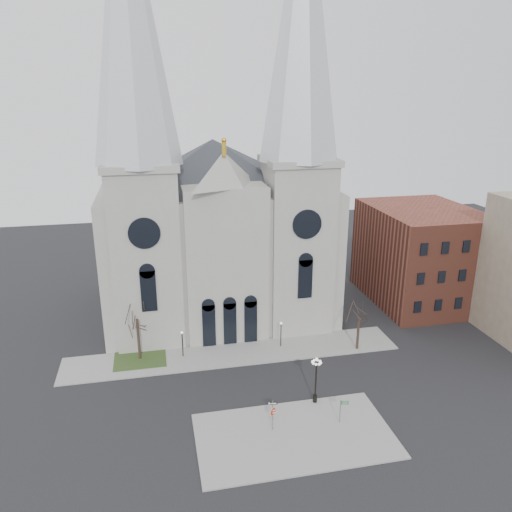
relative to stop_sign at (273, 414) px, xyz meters
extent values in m
plane|color=black|center=(-1.21, 3.83, -1.86)|extent=(160.00, 160.00, 0.00)
cube|color=gray|center=(1.79, -1.17, -1.79)|extent=(18.00, 10.00, 0.14)
cube|color=gray|center=(-1.21, 14.83, -1.79)|extent=(40.00, 6.00, 0.14)
cube|color=#2E461E|center=(-12.21, 15.83, -1.77)|extent=(6.00, 5.00, 0.18)
cube|color=#A4A199|center=(-1.21, 29.83, 7.14)|extent=(30.00, 24.00, 18.00)
pyramid|color=#2D3035|center=(-1.21, 29.83, 22.14)|extent=(33.00, 26.40, 6.00)
cube|color=#A4A199|center=(-10.71, 21.33, 9.14)|extent=(8.00, 8.00, 22.00)
cone|color=#BABEC3|center=(-10.71, 21.33, 36.14)|extent=(9.92, 9.92, 32.00)
cylinder|color=black|center=(-10.71, 17.28, 13.14)|extent=(3.60, 0.30, 3.60)
cube|color=#A4A199|center=(8.29, 21.33, 9.14)|extent=(8.00, 8.00, 22.00)
cone|color=#BABEC3|center=(8.29, 21.33, 36.14)|extent=(9.92, 9.92, 32.00)
cylinder|color=black|center=(8.29, 17.28, 13.14)|extent=(3.60, 0.30, 3.60)
cube|color=#A4A199|center=(-1.21, 19.83, 7.89)|extent=(10.00, 5.00, 19.50)
pyramid|color=#A4A199|center=(-1.21, 19.83, 19.64)|extent=(11.00, 5.00, 4.00)
cube|color=brown|center=(28.79, 25.83, 5.14)|extent=(14.00, 18.00, 14.00)
cylinder|color=#2D2019|center=(-12.21, 15.83, 0.76)|extent=(0.32, 0.32, 5.25)
cylinder|color=#2D2019|center=(13.79, 12.83, 0.24)|extent=(0.32, 0.32, 4.20)
cylinder|color=black|center=(-7.21, 15.33, -0.22)|extent=(0.12, 0.12, 3.00)
sphere|color=white|center=(-7.21, 15.33, 1.38)|extent=(0.32, 0.32, 0.32)
cylinder|color=black|center=(4.79, 15.33, -0.22)|extent=(0.12, 0.12, 3.00)
sphere|color=white|center=(4.79, 15.33, 1.38)|extent=(0.32, 0.32, 0.32)
cylinder|color=slate|center=(0.00, 0.00, -0.56)|extent=(0.09, 0.09, 2.32)
cylinder|color=red|center=(0.00, 0.00, 0.25)|extent=(0.79, 0.24, 0.81)
cylinder|color=white|center=(0.00, 0.00, 0.25)|extent=(0.85, 0.24, 0.87)
cube|color=white|center=(0.00, 0.00, 0.38)|extent=(0.44, 0.13, 0.10)
cube|color=white|center=(0.00, 0.00, 0.12)|extent=(0.49, 0.15, 0.10)
cylinder|color=black|center=(5.24, 3.33, 0.51)|extent=(0.16, 0.16, 4.46)
cylinder|color=black|center=(5.24, 3.33, -1.33)|extent=(0.43, 0.43, 0.78)
sphere|color=white|center=(5.24, 3.33, 3.17)|extent=(0.31, 0.31, 0.31)
cylinder|color=slate|center=(0.36, 1.51, -0.70)|extent=(0.09, 0.09, 2.04)
cube|color=black|center=(0.36, 1.51, 0.07)|extent=(0.89, 0.20, 0.29)
cylinder|color=slate|center=(6.51, -0.26, -0.50)|extent=(0.10, 0.10, 2.44)
cube|color=#0C5522|center=(6.89, -0.34, 0.55)|extent=(0.68, 0.18, 0.17)
cube|color=#0C5522|center=(6.89, -0.34, 0.33)|extent=(0.68, 0.18, 0.17)
camera|label=1|loc=(-9.59, -37.80, 28.32)|focal=35.00mm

